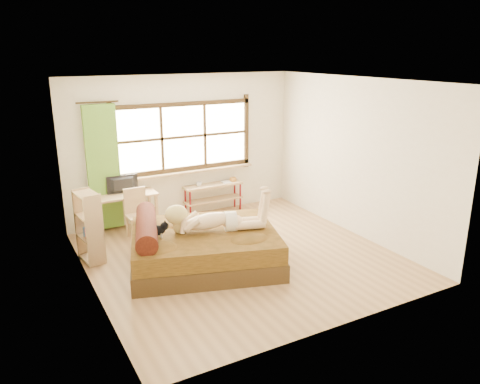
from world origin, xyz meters
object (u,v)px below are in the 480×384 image
desk (125,199)px  pipe_shelf (214,192)px  woman (214,210)px  kitten (155,229)px  chair (137,210)px  bookshelf (89,227)px  bed (201,246)px

desk → pipe_shelf: size_ratio=0.92×
woman → kitten: size_ratio=4.67×
woman → pipe_shelf: size_ratio=1.27×
woman → chair: woman is taller
desk → bookshelf: bearing=-129.8°
bed → kitten: bearing=-170.0°
chair → bookshelf: bookshelf is taller
woman → desk: bearing=129.5°
chair → woman: bearing=-66.3°
desk → chair: (0.10, -0.37, -0.12)m
bed → desk: (-0.61, 1.91, 0.30)m
bed → pipe_shelf: (1.18, 2.03, 0.14)m
desk → bookshelf: bookshelf is taller
bed → bookshelf: bookshelf is taller
kitten → chair: (0.16, 1.45, -0.19)m
kitten → desk: kitten is taller
kitten → bookshelf: bookshelf is taller
pipe_shelf → bookshelf: 2.84m
kitten → bookshelf: (-0.76, 0.84, -0.11)m
kitten → pipe_shelf: 2.70m
woman → pipe_shelf: (0.98, 2.09, -0.42)m
pipe_shelf → bookshelf: bookshelf is taller
bookshelf → kitten: bearing=-57.1°
desk → pipe_shelf: desk is taller
woman → pipe_shelf: woman is taller
bed → woman: (0.20, -0.07, 0.57)m
chair → desk: bearing=104.9°
bookshelf → woman: bearing=-40.5°
bed → pipe_shelf: 2.35m
bed → bookshelf: (-1.43, 0.92, 0.27)m
kitten → desk: (0.06, 1.82, -0.07)m
desk → pipe_shelf: bearing=3.7°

